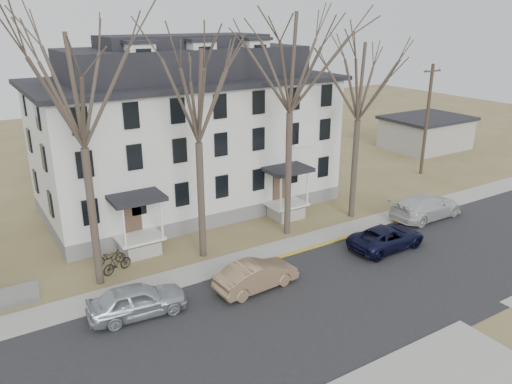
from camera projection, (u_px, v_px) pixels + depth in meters
ground at (388, 309)px, 23.85m from camera, size 120.00×120.00×0.00m
main_road at (359, 291)px, 25.45m from camera, size 120.00×10.00×0.04m
far_sidewalk at (291, 247)px, 30.25m from camera, size 120.00×2.00×0.08m
yellow_curb at (362, 234)px, 32.02m from camera, size 14.00×0.25×0.06m
boarding_house at (188, 133)px, 35.41m from camera, size 20.80×12.36×12.05m
distant_building at (426, 132)px, 52.24m from camera, size 8.50×6.50×3.35m
tree_far_left at (77, 83)px, 22.75m from camera, size 8.40×8.40×13.72m
tree_mid_left at (197, 90)px, 25.98m from camera, size 7.80×7.80×12.74m
tree_center at (291, 56)px, 28.48m from camera, size 9.00×9.00×14.70m
tree_mid_right at (361, 76)px, 31.71m from camera, size 7.80×7.80×12.74m
utility_pole_far at (427, 119)px, 42.62m from camera, size 2.00×0.28×9.50m
car_silver at (137, 301)px, 23.10m from camera, size 4.70×2.26×1.55m
car_tan at (256, 276)px, 25.39m from camera, size 4.56×1.87×1.47m
car_navy at (387, 238)px, 29.83m from camera, size 5.00×2.38×1.38m
car_white at (426, 207)px, 34.27m from camera, size 5.73×2.42×1.65m
bicycle_left at (110, 257)px, 27.94m from camera, size 1.80×0.85×0.91m
bicycle_right at (117, 264)px, 27.04m from camera, size 1.84×1.04×1.07m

